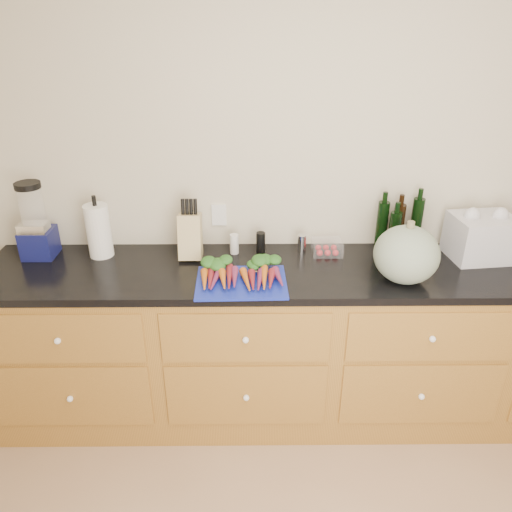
{
  "coord_description": "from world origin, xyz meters",
  "views": [
    {
      "loc": [
        -0.42,
        -0.98,
        2.14
      ],
      "look_at": [
        -0.4,
        1.2,
        1.06
      ],
      "focal_mm": 35.0,
      "sensor_mm": 36.0,
      "label": 1
    }
  ],
  "objects_px": {
    "carrots": "(241,274)",
    "paper_towel": "(99,231)",
    "blender_appliance": "(35,225)",
    "cutting_board": "(241,282)",
    "tomato_box": "(327,247)",
    "squash": "(406,255)",
    "knife_block": "(190,236)"
  },
  "relations": [
    {
      "from": "carrots",
      "to": "knife_block",
      "type": "distance_m",
      "value": 0.39
    },
    {
      "from": "carrots",
      "to": "paper_towel",
      "type": "distance_m",
      "value": 0.82
    },
    {
      "from": "carrots",
      "to": "blender_appliance",
      "type": "height_order",
      "value": "blender_appliance"
    },
    {
      "from": "paper_towel",
      "to": "cutting_board",
      "type": "bearing_deg",
      "value": -22.72
    },
    {
      "from": "cutting_board",
      "to": "tomato_box",
      "type": "bearing_deg",
      "value": 35.51
    },
    {
      "from": "carrots",
      "to": "tomato_box",
      "type": "bearing_deg",
      "value": 32.26
    },
    {
      "from": "tomato_box",
      "to": "carrots",
      "type": "bearing_deg",
      "value": -147.74
    },
    {
      "from": "carrots",
      "to": "knife_block",
      "type": "relative_size",
      "value": 1.65
    },
    {
      "from": "cutting_board",
      "to": "paper_towel",
      "type": "height_order",
      "value": "paper_towel"
    },
    {
      "from": "blender_appliance",
      "to": "tomato_box",
      "type": "height_order",
      "value": "blender_appliance"
    },
    {
      "from": "squash",
      "to": "tomato_box",
      "type": "xyz_separation_m",
      "value": [
        -0.34,
        0.3,
        -0.1
      ]
    },
    {
      "from": "blender_appliance",
      "to": "knife_block",
      "type": "height_order",
      "value": "blender_appliance"
    },
    {
      "from": "tomato_box",
      "to": "squash",
      "type": "bearing_deg",
      "value": -42.25
    },
    {
      "from": "squash",
      "to": "paper_towel",
      "type": "height_order",
      "value": "paper_towel"
    },
    {
      "from": "carrots",
      "to": "cutting_board",
      "type": "bearing_deg",
      "value": -90.0
    },
    {
      "from": "cutting_board",
      "to": "carrots",
      "type": "height_order",
      "value": "carrots"
    },
    {
      "from": "blender_appliance",
      "to": "tomato_box",
      "type": "relative_size",
      "value": 2.56
    },
    {
      "from": "blender_appliance",
      "to": "paper_towel",
      "type": "xyz_separation_m",
      "value": [
        0.33,
        0.0,
        -0.04
      ]
    },
    {
      "from": "carrots",
      "to": "blender_appliance",
      "type": "bearing_deg",
      "value": 165.63
    },
    {
      "from": "squash",
      "to": "knife_block",
      "type": "bearing_deg",
      "value": 165.65
    },
    {
      "from": "blender_appliance",
      "to": "tomato_box",
      "type": "bearing_deg",
      "value": 0.45
    },
    {
      "from": "squash",
      "to": "knife_block",
      "type": "relative_size",
      "value": 1.32
    },
    {
      "from": "blender_appliance",
      "to": "paper_towel",
      "type": "height_order",
      "value": "blender_appliance"
    },
    {
      "from": "squash",
      "to": "blender_appliance",
      "type": "height_order",
      "value": "blender_appliance"
    },
    {
      "from": "paper_towel",
      "to": "blender_appliance",
      "type": "bearing_deg",
      "value": -179.61
    },
    {
      "from": "paper_towel",
      "to": "knife_block",
      "type": "bearing_deg",
      "value": -2.34
    },
    {
      "from": "blender_appliance",
      "to": "knife_block",
      "type": "bearing_deg",
      "value": -1.25
    },
    {
      "from": "cutting_board",
      "to": "knife_block",
      "type": "bearing_deg",
      "value": 132.56
    },
    {
      "from": "squash",
      "to": "knife_block",
      "type": "xyz_separation_m",
      "value": [
        -1.07,
        0.27,
        -0.02
      ]
    },
    {
      "from": "squash",
      "to": "tomato_box",
      "type": "height_order",
      "value": "squash"
    },
    {
      "from": "knife_block",
      "to": "tomato_box",
      "type": "bearing_deg",
      "value": 2.33
    },
    {
      "from": "squash",
      "to": "carrots",
      "type": "bearing_deg",
      "value": 179.08
    }
  ]
}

